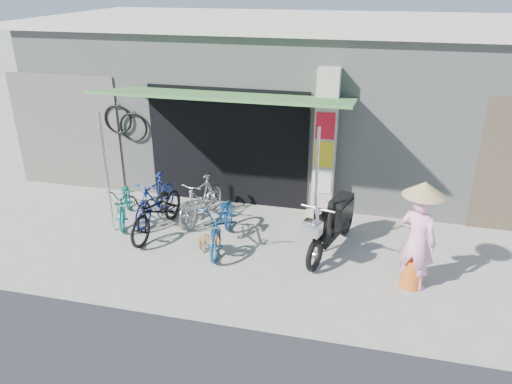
% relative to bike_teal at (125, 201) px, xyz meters
% --- Properties ---
extents(ground, '(80.00, 80.00, 0.00)m').
position_rel_bike_teal_xyz_m(ground, '(2.97, -1.23, -0.41)').
color(ground, '#A9A499').
rests_on(ground, ground).
extents(bicycle_shop, '(12.30, 5.30, 3.66)m').
position_rel_bike_teal_xyz_m(bicycle_shop, '(2.96, 3.86, 1.43)').
color(bicycle_shop, gray).
rests_on(bicycle_shop, ground).
extents(shop_pillar, '(0.42, 0.44, 3.00)m').
position_rel_bike_teal_xyz_m(shop_pillar, '(3.82, 1.22, 1.09)').
color(shop_pillar, '#BDB1A1').
rests_on(shop_pillar, ground).
extents(awning, '(4.60, 1.88, 2.72)m').
position_rel_bike_teal_xyz_m(awning, '(2.06, 0.40, 2.11)').
color(awning, '#387133').
rests_on(awning, ground).
extents(neighbour_left, '(2.60, 0.06, 2.60)m').
position_rel_bike_teal_xyz_m(neighbour_left, '(-2.03, 1.36, 0.89)').
color(neighbour_left, '#6B665B').
rests_on(neighbour_left, ground).
extents(bike_teal, '(1.07, 1.64, 0.82)m').
position_rel_bike_teal_xyz_m(bike_teal, '(0.00, 0.00, 0.00)').
color(bike_teal, '#1B7D6F').
rests_on(bike_teal, ground).
extents(bike_blue, '(0.58, 1.58, 0.93)m').
position_rel_bike_teal_xyz_m(bike_blue, '(0.59, 0.16, 0.06)').
color(bike_blue, navy).
rests_on(bike_blue, ground).
extents(bike_black, '(0.81, 1.87, 0.95)m').
position_rel_bike_teal_xyz_m(bike_black, '(0.86, -0.34, 0.07)').
color(bike_black, black).
rests_on(bike_black, ground).
extents(bike_silver, '(0.80, 1.59, 0.92)m').
position_rel_bike_teal_xyz_m(bike_silver, '(1.50, 0.36, 0.05)').
color(bike_silver, '#ABACB0').
rests_on(bike_silver, ground).
extents(bike_navy, '(0.81, 1.86, 0.95)m').
position_rel_bike_teal_xyz_m(bike_navy, '(2.21, -0.50, 0.07)').
color(bike_navy, navy).
rests_on(bike_navy, ground).
extents(street_dog, '(0.63, 0.41, 0.49)m').
position_rel_bike_teal_xyz_m(street_dog, '(2.10, -0.94, -0.16)').
color(street_dog, tan).
rests_on(street_dog, ground).
extents(moped, '(0.81, 1.99, 1.15)m').
position_rel_bike_teal_xyz_m(moped, '(4.17, -0.22, 0.12)').
color(moped, black).
rests_on(moped, ground).
extents(nun, '(0.70, 0.64, 1.80)m').
position_rel_bike_teal_xyz_m(nun, '(5.52, -1.05, 0.48)').
color(nun, '#FFABD0').
rests_on(nun, ground).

